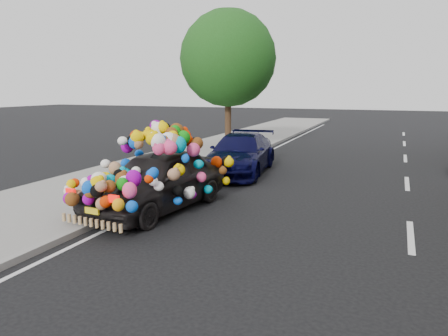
% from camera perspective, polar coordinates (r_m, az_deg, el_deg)
% --- Properties ---
extents(ground, '(100.00, 100.00, 0.00)m').
position_cam_1_polar(ground, '(9.62, 1.15, -6.33)').
color(ground, black).
rests_on(ground, ground).
extents(sidewalk, '(4.00, 60.00, 0.12)m').
position_cam_1_polar(sidewalk, '(11.77, -18.88, -3.47)').
color(sidewalk, gray).
rests_on(sidewalk, ground).
extents(kerb, '(0.15, 60.00, 0.13)m').
position_cam_1_polar(kerb, '(10.63, -10.83, -4.53)').
color(kerb, gray).
rests_on(kerb, ground).
extents(lane_markings, '(6.00, 50.00, 0.01)m').
position_cam_1_polar(lane_markings, '(9.07, 23.20, -8.22)').
color(lane_markings, silver).
rests_on(lane_markings, ground).
extents(tree_near_sidewalk, '(4.20, 4.20, 6.13)m').
position_cam_1_polar(tree_near_sidewalk, '(19.48, 0.54, 14.12)').
color(tree_near_sidewalk, '#332114').
rests_on(tree_near_sidewalk, ground).
extents(plush_art_car, '(2.49, 4.46, 2.03)m').
position_cam_1_polar(plush_art_car, '(10.05, -8.68, 0.34)').
color(plush_art_car, black).
rests_on(plush_art_car, ground).
extents(navy_sedan, '(2.26, 4.58, 1.28)m').
position_cam_1_polar(navy_sedan, '(14.35, 2.12, 1.88)').
color(navy_sedan, black).
rests_on(navy_sedan, ground).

